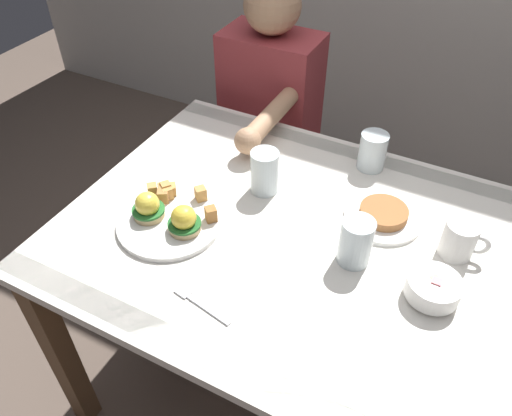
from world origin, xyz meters
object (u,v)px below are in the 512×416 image
Objects in this scene: fork at (199,303)px; side_plate at (383,216)px; dining_table at (298,263)px; fruit_bowl at (433,289)px; coffee_mug at (460,238)px; water_glass_near at (265,174)px; eggs_benedict_plate at (169,216)px; diner_person at (268,116)px; water_glass_extra at (355,244)px; water_glass_far at (372,153)px.

side_plate is (0.28, 0.45, 0.01)m from fork.
fruit_bowl is (0.33, -0.05, 0.14)m from dining_table.
water_glass_near is (-0.52, 0.00, 0.00)m from coffee_mug.
side_plate is (0.48, 0.27, -0.01)m from eggs_benedict_plate.
coffee_mug is 0.10× the size of diner_person.
water_glass_extra is (-0.21, -0.13, 0.00)m from coffee_mug.
dining_table is at bearing 19.73° from eggs_benedict_plate.
dining_table is 1.05× the size of diner_person.
dining_table is at bearing -57.04° from diner_person.
fruit_bowl is at bearing -8.52° from water_glass_extra.
eggs_benedict_plate is 0.28m from water_glass_near.
water_glass_extra is at bearing -7.06° from dining_table.
fork is at bearing -150.55° from fruit_bowl.
dining_table is 10.00× the size of fruit_bowl.
coffee_mug is 1.00× the size of water_glass_far.
water_glass_far reaches higher than fruit_bowl.
eggs_benedict_plate is 1.35× the size of side_plate.
fork is 0.95m from diner_person.
eggs_benedict_plate is 0.47m from water_glass_extra.
diner_person reaches higher than water_glass_near.
eggs_benedict_plate is 2.25× the size of fruit_bowl.
water_glass_far is at bearing 79.34° from dining_table.
eggs_benedict_plate is 2.43× the size of water_glass_far.
eggs_benedict_plate is 0.24× the size of diner_person.
water_glass_far is 0.54m from diner_person.
water_glass_near reaches higher than fork.
coffee_mug is at bearing -32.97° from diner_person.
fruit_bowl is at bearing -56.35° from water_glass_far.
side_plate is (0.02, 0.17, -0.04)m from water_glass_extra.
fruit_bowl is 0.48m from water_glass_far.
eggs_benedict_plate is 2.42× the size of coffee_mug.
water_glass_extra is (0.08, -0.37, 0.00)m from water_glass_far.
side_plate is at bearing 130.34° from fruit_bowl.
dining_table is 0.26m from water_glass_near.
eggs_benedict_plate is 1.74× the size of fork.
water_glass_near is at bearing -174.29° from side_plate.
water_glass_near is (-0.05, 0.42, 0.05)m from fork.
eggs_benedict_plate reaches higher than fruit_bowl.
water_glass_far is (-0.29, 0.24, -0.00)m from coffee_mug.
water_glass_near is 0.62× the size of side_plate.
coffee_mug is (0.02, 0.16, 0.02)m from fruit_bowl.
water_glass_extra reaches higher than side_plate.
water_glass_far is at bearing 115.98° from side_plate.
water_glass_extra is (0.26, 0.28, 0.05)m from fork.
diner_person is at bearing 130.75° from water_glass_extra.
eggs_benedict_plate is 0.28m from fork.
water_glass_near is at bearing 96.65° from fork.
fruit_bowl is at bearing -41.82° from diner_person.
diner_person is (-0.56, 0.45, -0.10)m from side_plate.
fork is 0.53m from side_plate.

